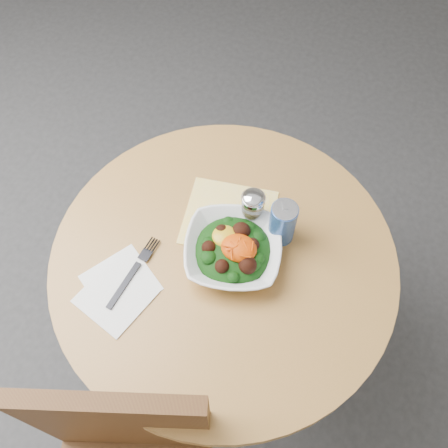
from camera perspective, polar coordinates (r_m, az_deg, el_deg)
name	(u,v)px	position (r m, az deg, el deg)	size (l,w,h in m)	color
ground	(224,344)	(1.99, -0.03, -13.57)	(6.00, 6.00, 0.00)	#2D2D2F
table	(224,287)	(1.47, -0.04, -7.23)	(0.90, 0.90, 0.75)	black
cloth_napkin	(229,217)	(1.35, 0.58, 0.80)	(0.24, 0.22, 0.00)	yellow
paper_napkins	(118,289)	(1.28, -12.01, -7.31)	(0.22, 0.25, 0.00)	white
salad_bowl	(233,250)	(1.26, 1.04, -2.95)	(0.29, 0.29, 0.09)	white
fork	(135,270)	(1.29, -10.17, -5.18)	(0.06, 0.22, 0.00)	black
spice_shaker	(253,207)	(1.30, 3.30, 1.90)	(0.06, 0.06, 0.11)	silver
beverage_can	(283,223)	(1.27, 6.71, 0.16)	(0.07, 0.07, 0.13)	navy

